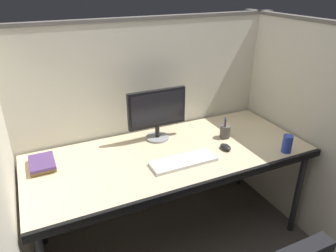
{
  "coord_description": "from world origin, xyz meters",
  "views": [
    {
      "loc": [
        -0.8,
        -1.36,
        1.81
      ],
      "look_at": [
        0.0,
        0.35,
        0.92
      ],
      "focal_mm": 33.59,
      "sensor_mm": 36.0,
      "label": 1
    }
  ],
  "objects_px": {
    "desk": "(172,160)",
    "pen_cup": "(225,131)",
    "computer_mouse": "(226,147)",
    "soda_can": "(287,144)",
    "monitor_center": "(157,111)",
    "book_stack": "(42,163)",
    "keyboard_main": "(184,161)"
  },
  "relations": [
    {
      "from": "soda_can",
      "to": "desk",
      "type": "bearing_deg",
      "value": 157.06
    },
    {
      "from": "computer_mouse",
      "to": "pen_cup",
      "type": "relative_size",
      "value": 0.58
    },
    {
      "from": "pen_cup",
      "to": "book_stack",
      "type": "bearing_deg",
      "value": 173.4
    },
    {
      "from": "desk",
      "to": "book_stack",
      "type": "bearing_deg",
      "value": 166.18
    },
    {
      "from": "desk",
      "to": "book_stack",
      "type": "relative_size",
      "value": 8.49
    },
    {
      "from": "pen_cup",
      "to": "monitor_center",
      "type": "bearing_deg",
      "value": 157.14
    },
    {
      "from": "desk",
      "to": "pen_cup",
      "type": "distance_m",
      "value": 0.47
    },
    {
      "from": "desk",
      "to": "soda_can",
      "type": "distance_m",
      "value": 0.78
    },
    {
      "from": "soda_can",
      "to": "pen_cup",
      "type": "xyz_separation_m",
      "value": [
        -0.26,
        0.35,
        -0.01
      ]
    },
    {
      "from": "monitor_center",
      "to": "computer_mouse",
      "type": "distance_m",
      "value": 0.54
    },
    {
      "from": "soda_can",
      "to": "pen_cup",
      "type": "bearing_deg",
      "value": 125.93
    },
    {
      "from": "computer_mouse",
      "to": "pen_cup",
      "type": "distance_m",
      "value": 0.18
    },
    {
      "from": "soda_can",
      "to": "pen_cup",
      "type": "relative_size",
      "value": 0.74
    },
    {
      "from": "keyboard_main",
      "to": "book_stack",
      "type": "distance_m",
      "value": 0.89
    },
    {
      "from": "computer_mouse",
      "to": "soda_can",
      "type": "bearing_deg",
      "value": -29.89
    },
    {
      "from": "keyboard_main",
      "to": "computer_mouse",
      "type": "distance_m",
      "value": 0.35
    },
    {
      "from": "monitor_center",
      "to": "keyboard_main",
      "type": "xyz_separation_m",
      "value": [
        0.02,
        -0.38,
        -0.2
      ]
    },
    {
      "from": "desk",
      "to": "pen_cup",
      "type": "xyz_separation_m",
      "value": [
        0.46,
        0.05,
        0.1
      ]
    },
    {
      "from": "monitor_center",
      "to": "computer_mouse",
      "type": "xyz_separation_m",
      "value": [
        0.36,
        -0.35,
        -0.2
      ]
    },
    {
      "from": "desk",
      "to": "soda_can",
      "type": "xyz_separation_m",
      "value": [
        0.71,
        -0.3,
        0.11
      ]
    },
    {
      "from": "book_stack",
      "to": "desk",
      "type": "bearing_deg",
      "value": -13.82
    },
    {
      "from": "desk",
      "to": "keyboard_main",
      "type": "height_order",
      "value": "keyboard_main"
    },
    {
      "from": "computer_mouse",
      "to": "book_stack",
      "type": "xyz_separation_m",
      "value": [
        -1.17,
        0.3,
        0.01
      ]
    },
    {
      "from": "desk",
      "to": "monitor_center",
      "type": "height_order",
      "value": "monitor_center"
    },
    {
      "from": "keyboard_main",
      "to": "pen_cup",
      "type": "bearing_deg",
      "value": 22.87
    },
    {
      "from": "pen_cup",
      "to": "book_stack",
      "type": "height_order",
      "value": "pen_cup"
    },
    {
      "from": "monitor_center",
      "to": "computer_mouse",
      "type": "relative_size",
      "value": 4.48
    },
    {
      "from": "desk",
      "to": "book_stack",
      "type": "height_order",
      "value": "book_stack"
    },
    {
      "from": "monitor_center",
      "to": "book_stack",
      "type": "height_order",
      "value": "monitor_center"
    },
    {
      "from": "monitor_center",
      "to": "pen_cup",
      "type": "relative_size",
      "value": 2.59
    },
    {
      "from": "book_stack",
      "to": "computer_mouse",
      "type": "bearing_deg",
      "value": -14.31
    },
    {
      "from": "pen_cup",
      "to": "desk",
      "type": "bearing_deg",
      "value": -173.56
    }
  ]
}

